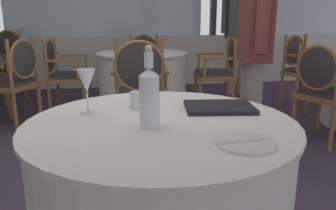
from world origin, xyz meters
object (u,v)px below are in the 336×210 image
at_px(side_plate, 245,143).
at_px(diner_person_1, 238,29).
at_px(wine_glass, 86,82).
at_px(dining_chair_2_1, 144,60).
at_px(dining_chair_0_0, 324,86).
at_px(dining_chair_2_0, 221,68).
at_px(dining_chair_2_3, 140,83).
at_px(dining_chair_1_2, 5,60).
at_px(dining_chair_2_2, 62,70).
at_px(dining_chair_1_1, 15,75).
at_px(dining_chair_0_3, 301,65).
at_px(diner_person_0, 254,41).
at_px(menu_book, 219,107).
at_px(water_bottle, 149,95).
at_px(water_tumbler, 137,100).

bearing_deg(side_plate, diner_person_1, 69.09).
relative_size(wine_glass, dining_chair_2_1, 0.22).
xyz_separation_m(dining_chair_0_0, dining_chair_2_0, (-0.58, 1.20, 0.00)).
bearing_deg(dining_chair_2_0, dining_chair_2_3, 45.41).
distance_m(dining_chair_1_2, dining_chair_2_1, 1.94).
bearing_deg(dining_chair_2_2, dining_chair_1_1, -124.93).
xyz_separation_m(dining_chair_2_2, dining_chair_2_3, (0.84, -1.09, 0.02)).
bearing_deg(dining_chair_0_3, diner_person_0, -63.47).
xyz_separation_m(dining_chair_1_2, dining_chair_2_0, (2.79, -1.03, -0.03)).
height_order(dining_chair_2_0, dining_chair_2_2, dining_chair_2_0).
relative_size(side_plate, dining_chair_0_3, 0.22).
bearing_deg(side_plate, dining_chair_0_0, 49.19).
bearing_deg(side_plate, dining_chair_1_2, 115.44).
height_order(dining_chair_1_2, diner_person_0, diner_person_0).
xyz_separation_m(dining_chair_0_0, dining_chair_2_3, (-1.66, 0.34, 0.01)).
height_order(dining_chair_1_2, diner_person_1, diner_person_1).
bearing_deg(menu_book, dining_chair_2_0, 78.32).
relative_size(water_bottle, wine_glass, 1.60).
bearing_deg(diner_person_0, dining_chair_2_1, 114.29).
bearing_deg(dining_chair_2_1, water_bottle, 1.41).
xyz_separation_m(water_bottle, dining_chair_0_3, (2.30, 2.71, -0.31)).
xyz_separation_m(menu_book, dining_chair_2_0, (0.85, 2.49, -0.20)).
height_order(dining_chair_0_3, dining_chair_1_2, dining_chair_1_2).
relative_size(dining_chair_0_0, dining_chair_1_1, 0.98).
bearing_deg(water_tumbler, diner_person_0, 41.77).
height_order(dining_chair_0_0, dining_chair_2_1, dining_chair_0_0).
height_order(menu_book, dining_chair_1_2, dining_chair_1_2).
distance_m(side_plate, dining_chair_0_0, 2.29).
xyz_separation_m(side_plate, diner_person_0, (0.63, 1.38, 0.24)).
relative_size(water_tumbler, dining_chair_2_3, 0.08).
bearing_deg(water_tumbler, wine_glass, -165.50).
distance_m(dining_chair_1_2, dining_chair_2_2, 1.18).
bearing_deg(dining_chair_2_1, dining_chair_0_3, 68.55).
height_order(dining_chair_1_2, dining_chair_2_3, dining_chair_1_2).
xyz_separation_m(dining_chair_2_0, dining_chair_2_1, (-0.84, 1.08, -0.02)).
height_order(water_bottle, menu_book, water_bottle).
distance_m(dining_chair_2_2, diner_person_0, 2.46).
relative_size(dining_chair_0_0, diner_person_0, 0.54).
distance_m(water_tumbler, dining_chair_0_0, 2.18).
xyz_separation_m(side_plate, diner_person_1, (1.48, 3.89, 0.24)).
bearing_deg(diner_person_1, water_bottle, 158.31).
xyz_separation_m(side_plate, water_tumbler, (-0.32, 0.53, 0.03)).
xyz_separation_m(dining_chair_0_0, diner_person_1, (-0.01, 2.16, 0.44)).
height_order(wine_glass, dining_chair_2_0, wine_glass).
xyz_separation_m(water_tumbler, diner_person_1, (1.81, 3.36, 0.20)).
distance_m(dining_chair_2_0, dining_chair_2_2, 1.94).
bearing_deg(diner_person_0, dining_chair_1_2, 146.39).
bearing_deg(dining_chair_2_3, water_tumbler, -178.77).
bearing_deg(dining_chair_1_1, dining_chair_2_3, 178.52).
relative_size(dining_chair_0_0, dining_chair_0_3, 0.99).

